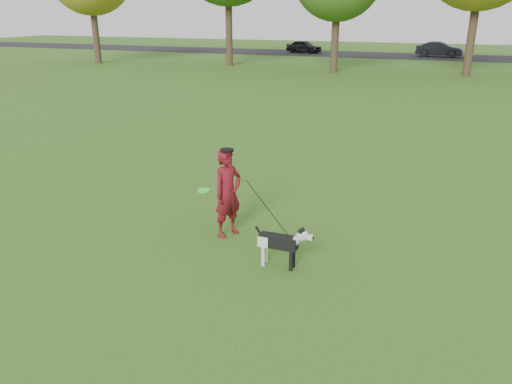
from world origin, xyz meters
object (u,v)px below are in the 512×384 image
at_px(dog, 283,241).
at_px(car_mid, 439,49).
at_px(man, 228,193).
at_px(car_left, 304,47).

distance_m(dog, car_mid, 40.51).
bearing_deg(man, car_mid, 22.31).
height_order(man, car_mid, man).
bearing_deg(dog, man, 147.83).
bearing_deg(car_left, car_mid, -76.91).
distance_m(dog, car_left, 42.01).
xyz_separation_m(man, car_left, (-9.88, 39.70, -0.19)).
bearing_deg(car_mid, car_left, 94.97).
relative_size(man, dog, 1.65).
xyz_separation_m(man, car_mid, (2.17, 39.70, -0.13)).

